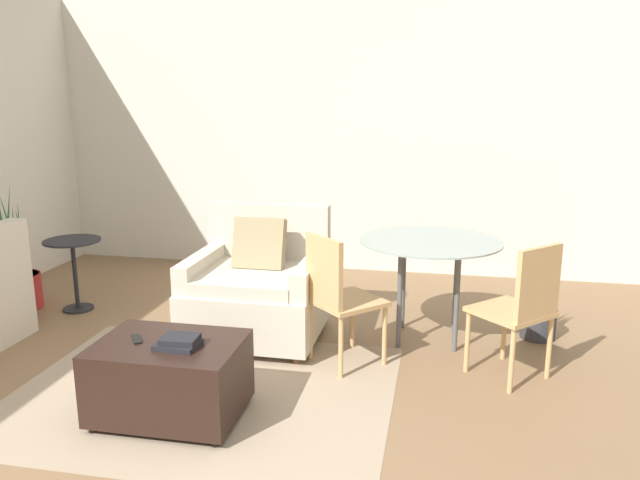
{
  "coord_description": "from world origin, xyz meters",
  "views": [
    {
      "loc": [
        1.26,
        -2.39,
        1.8
      ],
      "look_at": [
        0.4,
        1.93,
        0.75
      ],
      "focal_mm": 35.0,
      "sensor_mm": 36.0,
      "label": 1
    }
  ],
  "objects_px": {
    "tv_remote_primary": "(137,339)",
    "potted_plant": "(18,281)",
    "potted_plant_small": "(539,315)",
    "side_table": "(74,261)",
    "dining_table": "(430,253)",
    "book_stack": "(179,342)",
    "dining_chair_near_left": "(337,292)",
    "armchair": "(258,290)",
    "ottoman": "(170,377)",
    "dining_chair_near_right": "(523,303)"
  },
  "relations": [
    {
      "from": "dining_chair_near_left",
      "to": "dining_chair_near_right",
      "type": "bearing_deg",
      "value": 0.0
    },
    {
      "from": "ottoman",
      "to": "potted_plant_small",
      "type": "height_order",
      "value": "potted_plant_small"
    },
    {
      "from": "potted_plant_small",
      "to": "side_table",
      "type": "bearing_deg",
      "value": -178.28
    },
    {
      "from": "book_stack",
      "to": "potted_plant_small",
      "type": "distance_m",
      "value": 2.72
    },
    {
      "from": "side_table",
      "to": "dining_table",
      "type": "xyz_separation_m",
      "value": [
        2.92,
        -0.07,
        0.23
      ]
    },
    {
      "from": "dining_table",
      "to": "dining_chair_near_left",
      "type": "xyz_separation_m",
      "value": [
        -0.59,
        -0.59,
        -0.15
      ]
    },
    {
      "from": "potted_plant_small",
      "to": "tv_remote_primary",
      "type": "bearing_deg",
      "value": -145.63
    },
    {
      "from": "potted_plant_small",
      "to": "dining_chair_near_right",
      "type": "bearing_deg",
      "value": -106.43
    },
    {
      "from": "potted_plant",
      "to": "dining_table",
      "type": "height_order",
      "value": "potted_plant"
    },
    {
      "from": "side_table",
      "to": "dining_table",
      "type": "relative_size",
      "value": 0.59
    },
    {
      "from": "armchair",
      "to": "book_stack",
      "type": "xyz_separation_m",
      "value": [
        -0.05,
        -1.3,
        0.11
      ]
    },
    {
      "from": "armchair",
      "to": "tv_remote_primary",
      "type": "height_order",
      "value": "armchair"
    },
    {
      "from": "armchair",
      "to": "book_stack",
      "type": "relative_size",
      "value": 4.0
    },
    {
      "from": "book_stack",
      "to": "potted_plant_small",
      "type": "xyz_separation_m",
      "value": [
        2.11,
        1.68,
        -0.3
      ]
    },
    {
      "from": "armchair",
      "to": "potted_plant_small",
      "type": "relative_size",
      "value": 1.49
    },
    {
      "from": "book_stack",
      "to": "dining_table",
      "type": "bearing_deg",
      "value": 49.04
    },
    {
      "from": "tv_remote_primary",
      "to": "potted_plant_small",
      "type": "xyz_separation_m",
      "value": [
        2.39,
        1.63,
        -0.28
      ]
    },
    {
      "from": "dining_chair_near_right",
      "to": "armchair",
      "type": "bearing_deg",
      "value": 168.04
    },
    {
      "from": "ottoman",
      "to": "side_table",
      "type": "relative_size",
      "value": 1.32
    },
    {
      "from": "ottoman",
      "to": "potted_plant_small",
      "type": "bearing_deg",
      "value": 36.59
    },
    {
      "from": "tv_remote_primary",
      "to": "dining_table",
      "type": "height_order",
      "value": "dining_table"
    },
    {
      "from": "potted_plant",
      "to": "tv_remote_primary",
      "type": "bearing_deg",
      "value": -38.16
    },
    {
      "from": "armchair",
      "to": "dining_table",
      "type": "height_order",
      "value": "armchair"
    },
    {
      "from": "book_stack",
      "to": "dining_chair_near_left",
      "type": "xyz_separation_m",
      "value": [
        0.71,
        0.91,
        0.04
      ]
    },
    {
      "from": "book_stack",
      "to": "potted_plant",
      "type": "distance_m",
      "value": 2.61
    },
    {
      "from": "ottoman",
      "to": "potted_plant",
      "type": "xyz_separation_m",
      "value": [
        -2.04,
        1.46,
        0.0
      ]
    },
    {
      "from": "book_stack",
      "to": "dining_chair_near_left",
      "type": "relative_size",
      "value": 0.27
    },
    {
      "from": "dining_chair_near_left",
      "to": "tv_remote_primary",
      "type": "bearing_deg",
      "value": -138.78
    },
    {
      "from": "potted_plant",
      "to": "book_stack",
      "type": "bearing_deg",
      "value": -35.24
    },
    {
      "from": "dining_table",
      "to": "potted_plant_small",
      "type": "height_order",
      "value": "dining_table"
    },
    {
      "from": "potted_plant",
      "to": "side_table",
      "type": "xyz_separation_m",
      "value": [
        0.5,
        0.07,
        0.18
      ]
    },
    {
      "from": "ottoman",
      "to": "potted_plant_small",
      "type": "relative_size",
      "value": 1.24
    },
    {
      "from": "tv_remote_primary",
      "to": "potted_plant",
      "type": "relative_size",
      "value": 0.13
    },
    {
      "from": "armchair",
      "to": "side_table",
      "type": "height_order",
      "value": "armchair"
    },
    {
      "from": "dining_table",
      "to": "potted_plant_small",
      "type": "relative_size",
      "value": 1.59
    },
    {
      "from": "potted_plant",
      "to": "potted_plant_small",
      "type": "distance_m",
      "value": 4.24
    },
    {
      "from": "book_stack",
      "to": "dining_table",
      "type": "distance_m",
      "value": 1.99
    },
    {
      "from": "tv_remote_primary",
      "to": "ottoman",
      "type": "bearing_deg",
      "value": -0.2
    },
    {
      "from": "dining_chair_near_right",
      "to": "side_table",
      "type": "bearing_deg",
      "value": 169.4
    },
    {
      "from": "side_table",
      "to": "potted_plant_small",
      "type": "bearing_deg",
      "value": 1.72
    },
    {
      "from": "armchair",
      "to": "ottoman",
      "type": "bearing_deg",
      "value": -96.21
    },
    {
      "from": "side_table",
      "to": "dining_chair_near_left",
      "type": "distance_m",
      "value": 2.43
    },
    {
      "from": "armchair",
      "to": "dining_chair_near_right",
      "type": "xyz_separation_m",
      "value": [
        1.84,
        -0.39,
        0.15
      ]
    },
    {
      "from": "potted_plant_small",
      "to": "book_stack",
      "type": "bearing_deg",
      "value": -141.54
    },
    {
      "from": "armchair",
      "to": "potted_plant",
      "type": "xyz_separation_m",
      "value": [
        -2.18,
        0.2,
        -0.12
      ]
    },
    {
      "from": "armchair",
      "to": "tv_remote_primary",
      "type": "distance_m",
      "value": 1.3
    },
    {
      "from": "book_stack",
      "to": "potted_plant",
      "type": "xyz_separation_m",
      "value": [
        -2.13,
        1.5,
        -0.23
      ]
    },
    {
      "from": "armchair",
      "to": "ottoman",
      "type": "distance_m",
      "value": 1.27
    },
    {
      "from": "armchair",
      "to": "potted_plant",
      "type": "distance_m",
      "value": 2.19
    },
    {
      "from": "dining_table",
      "to": "armchair",
      "type": "bearing_deg",
      "value": -170.95
    }
  ]
}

